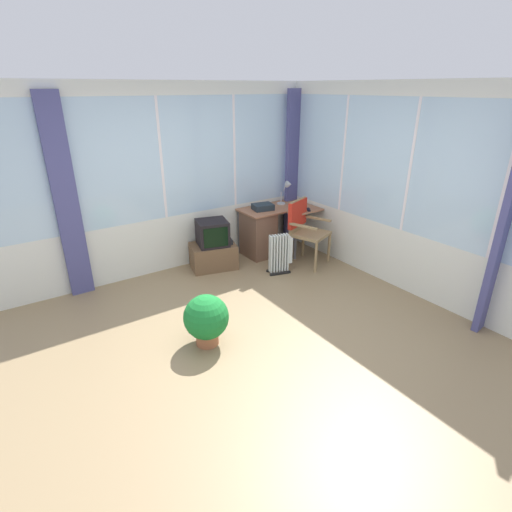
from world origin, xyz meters
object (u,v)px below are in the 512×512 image
at_px(desk_lamp, 287,189).
at_px(wooden_armchair, 303,224).
at_px(space_heater, 281,254).
at_px(potted_plant, 206,319).
at_px(paper_tray, 263,207).
at_px(tv_remote, 309,210).
at_px(tv_on_stand, 213,247).
at_px(desk, 260,231).

bearing_deg(desk_lamp, wooden_armchair, -107.13).
relative_size(wooden_armchair, space_heater, 1.67).
relative_size(wooden_armchair, potted_plant, 1.74).
bearing_deg(paper_tray, wooden_armchair, -62.62).
bearing_deg(space_heater, wooden_armchair, 13.91).
relative_size(tv_remote, paper_tray, 0.50).
xyz_separation_m(desk_lamp, tv_on_stand, (-1.39, -0.07, -0.66)).
bearing_deg(desk_lamp, space_heater, -132.30).
bearing_deg(desk_lamp, tv_on_stand, -177.08).
bearing_deg(potted_plant, paper_tray, 41.59).
xyz_separation_m(space_heater, potted_plant, (-1.67, -0.94, 0.01)).
height_order(tv_on_stand, space_heater, tv_on_stand).
height_order(paper_tray, wooden_armchair, wooden_armchair).
height_order(desk, wooden_armchair, wooden_armchair).
relative_size(tv_remote, tv_on_stand, 0.21).
height_order(paper_tray, tv_on_stand, paper_tray).
relative_size(paper_tray, potted_plant, 0.55).
height_order(tv_remote, space_heater, tv_remote).
xyz_separation_m(desk, desk_lamp, (0.55, 0.05, 0.59)).
distance_m(tv_on_stand, potted_plant, 1.89).
height_order(wooden_armchair, tv_on_stand, wooden_armchair).
xyz_separation_m(paper_tray, tv_on_stand, (-0.89, -0.03, -0.45)).
relative_size(desk, tv_remote, 7.54).
distance_m(desk_lamp, potted_plant, 2.99).
bearing_deg(wooden_armchair, potted_plant, -153.85).
xyz_separation_m(paper_tray, potted_plant, (-1.86, -1.65, -0.47)).
distance_m(wooden_armchair, potted_plant, 2.43).
height_order(wooden_armchair, space_heater, wooden_armchair).
relative_size(desk, paper_tray, 3.77).
relative_size(desk_lamp, tv_on_stand, 0.52).
bearing_deg(desk, paper_tray, 4.51).
relative_size(tv_remote, wooden_armchair, 0.16).
xyz_separation_m(desk, paper_tray, (0.05, 0.00, 0.38)).
bearing_deg(tv_on_stand, desk, 1.48).
bearing_deg(desk, desk_lamp, 5.13).
relative_size(desk, wooden_armchair, 1.18).
distance_m(tv_on_stand, space_heater, 0.98).
relative_size(tv_on_stand, potted_plant, 1.33).
bearing_deg(tv_on_stand, space_heater, -44.13).
height_order(desk_lamp, tv_remote, desk_lamp).
bearing_deg(tv_remote, desk_lamp, 130.43).
xyz_separation_m(desk, tv_remote, (0.61, -0.41, 0.35)).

